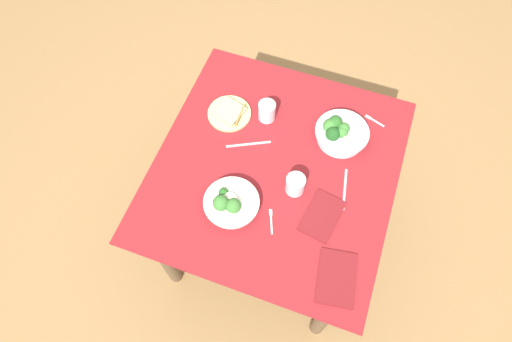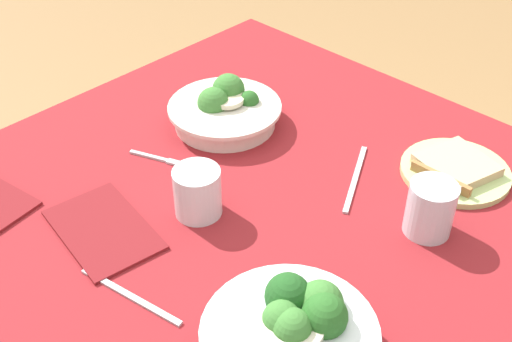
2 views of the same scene
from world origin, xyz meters
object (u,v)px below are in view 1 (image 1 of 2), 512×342
water_glass_center (295,184)px  napkin_folded_upper (337,278)px  broccoli_bowl_far (230,204)px  table_knife_left (345,189)px  bread_side_plate (230,113)px  table_knife_right (248,144)px  fork_by_near_bowl (374,120)px  water_glass_side (267,111)px  broccoli_bowl_near (340,133)px  napkin_folded_lower (322,216)px  fork_by_far_bowl (271,220)px

water_glass_center → napkin_folded_upper: size_ratio=0.41×
broccoli_bowl_far → table_knife_left: bearing=-60.6°
bread_side_plate → table_knife_right: (-0.12, -0.14, -0.01)m
fork_by_near_bowl → napkin_folded_upper: size_ratio=0.45×
fork_by_near_bowl → table_knife_right: same height
water_glass_side → napkin_folded_upper: water_glass_side is taller
broccoli_bowl_near → napkin_folded_lower: bearing=-175.0°
broccoli_bowl_far → water_glass_center: bearing=-53.4°
water_glass_side → table_knife_left: water_glass_side is taller
table_knife_left → fork_by_far_bowl: bearing=123.8°
broccoli_bowl_near → bread_side_plate: broccoli_bowl_near is taller
bread_side_plate → fork_by_near_bowl: size_ratio=2.06×
broccoli_bowl_far → napkin_folded_lower: size_ratio=1.12×
water_glass_side → broccoli_bowl_far: bearing=-179.2°
fork_by_near_bowl → napkin_folded_lower: 0.54m
table_knife_right → fork_by_near_bowl: bearing=-174.6°
broccoli_bowl_far → bread_side_plate: 0.47m
broccoli_bowl_near → fork_by_near_bowl: size_ratio=2.45×
napkin_folded_upper → napkin_folded_lower: same height
fork_by_near_bowl → broccoli_bowl_far: bearing=71.5°
table_knife_right → napkin_folded_lower: napkin_folded_lower is taller
fork_by_near_bowl → napkin_folded_lower: (-0.54, 0.10, 0.00)m
bread_side_plate → table_knife_right: 0.19m
water_glass_center → table_knife_left: (0.07, -0.20, -0.04)m
broccoli_bowl_far → bread_side_plate: size_ratio=1.15×
water_glass_center → table_knife_left: water_glass_center is taller
broccoli_bowl_far → water_glass_center: (0.17, -0.23, 0.01)m
broccoli_bowl_near → napkin_folded_lower: 0.39m
broccoli_bowl_far → water_glass_center: broccoli_bowl_far is taller
water_glass_center → fork_by_far_bowl: water_glass_center is taller
broccoli_bowl_near → fork_by_far_bowl: broccoli_bowl_near is taller
napkin_folded_upper → water_glass_side: bearing=38.9°
bread_side_plate → fork_by_near_bowl: 0.67m
napkin_folded_lower → fork_by_far_bowl: bearing=115.3°
napkin_folded_lower → table_knife_right: bearing=61.4°
fork_by_far_bowl → fork_by_near_bowl: bearing=-46.4°
bread_side_plate → fork_by_near_bowl: bearing=-73.3°
table_knife_right → water_glass_center: bearing=124.7°
water_glass_side → napkin_folded_lower: size_ratio=0.46×
napkin_folded_upper → table_knife_right: bearing=49.5°
bread_side_plate → broccoli_bowl_far: bearing=-158.2°
water_glass_center → napkin_folded_upper: (-0.31, -0.27, -0.04)m
water_glass_side → fork_by_far_bowl: size_ratio=0.90×
napkin_folded_lower → water_glass_side: bearing=44.1°
water_glass_center → napkin_folded_upper: 0.41m
bread_side_plate → napkin_folded_lower: bearing=-122.4°
table_knife_left → fork_by_near_bowl: bearing=-16.1°
fork_by_near_bowl → table_knife_left: (-0.38, 0.04, -0.00)m
broccoli_bowl_near → water_glass_center: bearing=160.6°
fork_by_far_bowl → table_knife_right: same height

